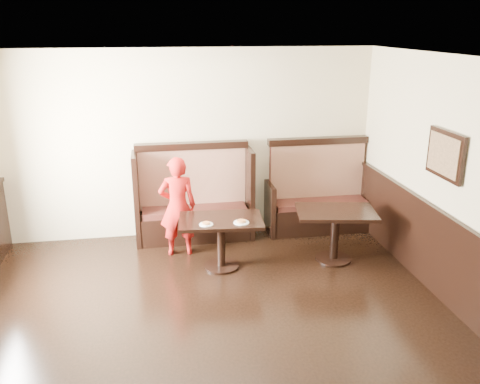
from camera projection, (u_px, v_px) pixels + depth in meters
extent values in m
plane|color=black|center=(226.00, 375.00, 4.73)|extent=(7.00, 7.00, 0.00)
plane|color=#C9BA92|center=(191.00, 145.00, 7.56)|extent=(5.50, 0.00, 5.50)
plane|color=white|center=(223.00, 67.00, 3.85)|extent=(7.00, 7.00, 0.00)
cube|color=black|center=(445.00, 155.00, 5.76)|extent=(0.04, 0.70, 0.55)
cube|color=olive|center=(443.00, 155.00, 5.76)|extent=(0.01, 0.60, 0.45)
cube|color=black|center=(195.00, 226.00, 7.68)|extent=(1.60, 0.50, 0.42)
cube|color=#3A1812|center=(195.00, 210.00, 7.60)|extent=(1.54, 0.46, 0.09)
cube|color=#490F0E|center=(193.00, 178.00, 7.66)|extent=(1.60, 0.12, 0.92)
cube|color=black|center=(192.00, 146.00, 7.50)|extent=(1.68, 0.16, 0.10)
cube|color=black|center=(137.00, 197.00, 7.49)|extent=(0.07, 0.72, 1.36)
cube|color=black|center=(248.00, 191.00, 7.76)|extent=(0.07, 0.72, 1.36)
cube|color=black|center=(319.00, 218.00, 8.00)|extent=(1.50, 0.50, 0.42)
cube|color=#3A1812|center=(319.00, 203.00, 7.92)|extent=(1.44, 0.46, 0.09)
cube|color=#490F0E|center=(317.00, 172.00, 7.97)|extent=(1.50, 0.12, 0.92)
cube|color=black|center=(318.00, 141.00, 7.82)|extent=(1.58, 0.16, 0.10)
cube|color=black|center=(269.00, 207.00, 7.90)|extent=(0.07, 0.72, 0.80)
cube|color=black|center=(364.00, 201.00, 8.16)|extent=(0.07, 0.72, 0.80)
cube|color=black|center=(221.00, 221.00, 6.63)|extent=(1.14, 0.77, 0.05)
cylinder|color=black|center=(221.00, 245.00, 6.74)|extent=(0.11, 0.11, 0.63)
cylinder|color=black|center=(221.00, 266.00, 6.83)|extent=(0.47, 0.47, 0.03)
cube|color=black|center=(336.00, 212.00, 6.82)|extent=(1.15, 0.86, 0.05)
cylinder|color=black|center=(334.00, 237.00, 6.94)|extent=(0.11, 0.11, 0.66)
cylinder|color=black|center=(333.00, 259.00, 7.04)|extent=(0.49, 0.49, 0.03)
imported|color=#B01512|center=(178.00, 206.00, 7.02)|extent=(0.52, 0.34, 1.42)
cylinder|color=white|center=(206.00, 224.00, 6.43)|extent=(0.18, 0.18, 0.01)
cylinder|color=tan|center=(206.00, 223.00, 6.43)|extent=(0.11, 0.11, 0.01)
cylinder|color=#EABA54|center=(206.00, 223.00, 6.43)|extent=(0.09, 0.09, 0.01)
cylinder|color=white|center=(241.00, 222.00, 6.49)|extent=(0.20, 0.20, 0.01)
cylinder|color=tan|center=(241.00, 221.00, 6.49)|extent=(0.12, 0.12, 0.02)
cylinder|color=#EABA54|center=(241.00, 220.00, 6.48)|extent=(0.11, 0.11, 0.01)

